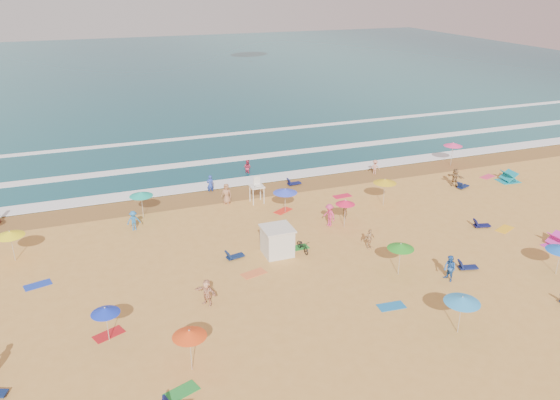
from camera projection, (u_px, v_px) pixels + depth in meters
name	position (u px, v px, depth m)	size (l,w,h in m)	color
ground	(282.00, 251.00, 40.39)	(220.00, 220.00, 0.00)	gold
ocean	(140.00, 73.00, 113.11)	(220.00, 140.00, 0.18)	#0C4756
wet_sand	(235.00, 193.00, 51.21)	(220.00, 220.00, 0.00)	olive
surf_foam	(213.00, 164.00, 58.81)	(200.00, 18.70, 0.05)	white
cabana	(277.00, 242.00, 39.69)	(2.00, 2.00, 2.00)	silver
cabana_roof	(277.00, 228.00, 39.28)	(2.20, 2.20, 0.12)	silver
bicycle	(303.00, 246.00, 40.24)	(0.61, 1.76, 0.93)	black
lifeguard_stand	(257.00, 192.00, 48.65)	(1.20, 1.20, 2.10)	white
beach_umbrellas	(344.00, 213.00, 41.48)	(58.43, 26.86, 0.72)	#EB4513
loungers	(358.00, 258.00, 39.13)	(40.71, 26.37, 0.34)	#0F1F4D
towels	(308.00, 252.00, 40.28)	(43.90, 21.43, 0.03)	red
popup_tents	(531.00, 203.00, 47.36)	(8.58, 14.38, 1.20)	#D62FAF
beachgoers	(257.00, 226.00, 42.50)	(46.79, 26.05, 2.14)	brown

